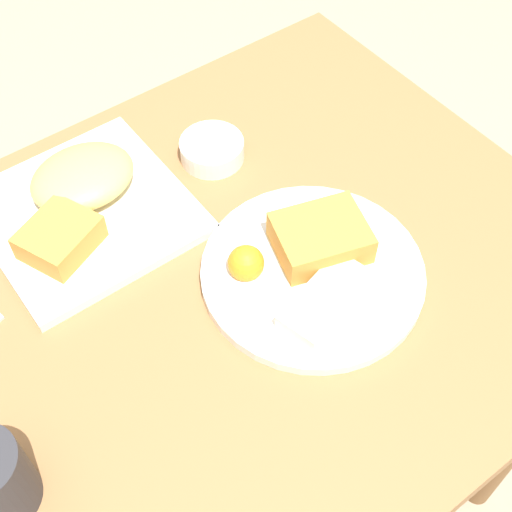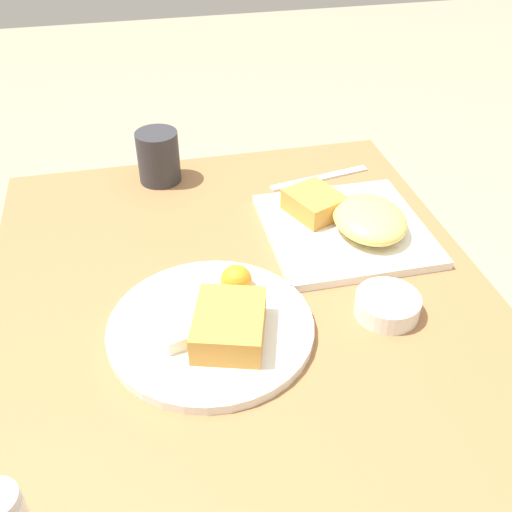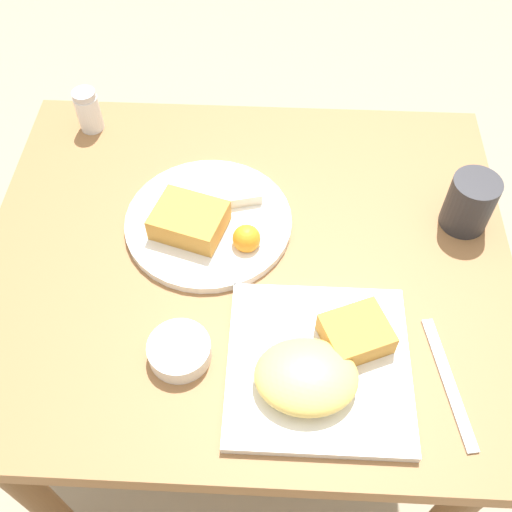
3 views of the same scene
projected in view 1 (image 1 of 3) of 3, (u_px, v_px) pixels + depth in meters
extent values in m
plane|color=gray|center=(247.00, 480.00, 1.45)|extent=(8.00, 8.00, 0.00)
cube|color=olive|center=(242.00, 280.00, 0.88)|extent=(0.83, 0.71, 0.04)
cylinder|color=brown|center=(302.00, 202.00, 1.44)|extent=(0.05, 0.05, 0.69)
cube|color=white|center=(85.00, 213.00, 0.91)|extent=(0.25, 0.25, 0.01)
ellipsoid|color=#EAC660|center=(82.00, 177.00, 0.91)|extent=(0.14, 0.11, 0.04)
cube|color=#C68938|center=(60.00, 237.00, 0.86)|extent=(0.11, 0.10, 0.04)
cylinder|color=white|center=(312.00, 273.00, 0.86)|extent=(0.27, 0.27, 0.01)
cube|color=#C68938|center=(321.00, 238.00, 0.85)|extent=(0.13, 0.11, 0.04)
cube|color=beige|center=(326.00, 299.00, 0.81)|extent=(0.13, 0.08, 0.02)
sphere|color=orange|center=(249.00, 262.00, 0.84)|extent=(0.04, 0.04, 0.04)
cylinder|color=white|center=(212.00, 150.00, 0.97)|extent=(0.09, 0.09, 0.03)
cylinder|color=beige|center=(212.00, 143.00, 0.96)|extent=(0.07, 0.07, 0.00)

